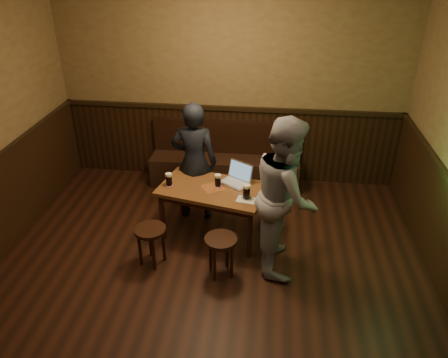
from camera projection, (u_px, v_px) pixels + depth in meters
name	position (u px, v px, depth m)	size (l,w,h in m)	color
room	(199.00, 204.00, 3.94)	(5.04, 6.04, 2.84)	black
bench	(225.00, 165.00, 6.57)	(2.20, 0.50, 0.95)	black
pub_table	(213.00, 194.00, 5.29)	(1.39, 0.99, 0.68)	#563518
stool_left	(151.00, 235.00, 4.90)	(0.47, 0.47, 0.48)	black
stool_right	(221.00, 246.00, 4.73)	(0.47, 0.47, 0.48)	black
pint_left	(169.00, 179.00, 5.26)	(0.10, 0.10, 0.16)	maroon
pint_mid	(218.00, 180.00, 5.24)	(0.10, 0.10, 0.16)	maroon
pint_right	(247.00, 191.00, 5.00)	(0.11, 0.11, 0.18)	maroon
laptop	(237.00, 178.00, 5.34)	(0.44, 0.41, 0.24)	silver
menu	(246.00, 200.00, 5.00)	(0.22, 0.15, 0.00)	silver
person_suit	(194.00, 162.00, 5.56)	(0.58, 0.38, 1.60)	black
person_grey	(286.00, 195.00, 4.68)	(0.87, 0.67, 1.78)	gray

